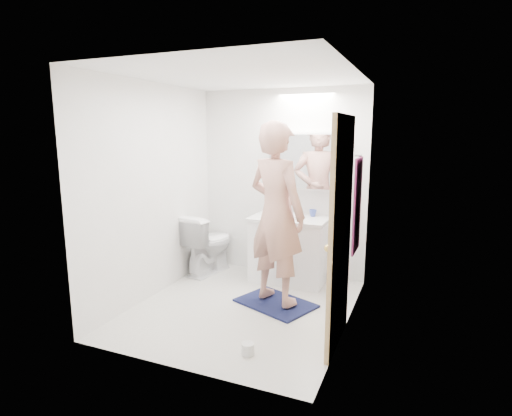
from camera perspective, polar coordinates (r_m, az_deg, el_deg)
The scene contains 23 objects.
floor at distance 4.52m, azimuth -1.85°, elevation -13.71°, with size 2.50×2.50×0.00m, color silver.
ceiling at distance 4.15m, azimuth -2.06°, elevation 18.07°, with size 2.50×2.50×0.00m, color white.
wall_back at distance 5.32m, azimuth 3.64°, elevation 3.46°, with size 2.50×2.50×0.00m, color white.
wall_front at distance 3.10m, azimuth -11.57°, elevation -1.92°, with size 2.50×2.50×0.00m, color white.
wall_left at distance 4.73m, azimuth -14.19°, elevation 2.25°, with size 2.50×2.50×0.00m, color white.
wall_right at distance 3.85m, azimuth 13.12°, elevation 0.46°, with size 2.50×2.50×0.00m, color white.
vanity_cabinet at distance 5.16m, azimuth 4.66°, elevation -5.99°, with size 0.90×0.55×0.78m, color white.
countertop at distance 5.06m, azimuth 4.72°, elevation -1.53°, with size 0.95×0.58×0.04m, color white.
sink_basin at distance 5.08m, azimuth 4.83°, elevation -1.08°, with size 0.36×0.36×0.03m, color white.
faucet at distance 5.24m, azimuth 5.48°, elevation 0.01°, with size 0.02×0.02×0.16m, color silver.
medicine_cabinet at distance 5.13m, azimuth 6.59°, elevation 6.51°, with size 0.88×0.14×0.70m, color white.
mirror_panel at distance 5.06m, azimuth 6.35°, elevation 6.46°, with size 0.84×0.01×0.66m, color silver.
toilet at distance 5.48m, azimuth -6.75°, elevation -4.91°, with size 0.45×0.79×0.80m, color white.
bath_rug at distance 4.59m, azimuth 2.75°, elevation -13.15°, with size 0.80×0.55×0.02m, color #121A39.
person at distance 4.29m, azimuth 2.87°, elevation -0.83°, with size 0.70×0.46×1.93m, color tan.
door at distance 3.56m, azimuth 11.72°, elevation -3.60°, with size 0.04×0.80×2.00m, color tan.
door_knob at distance 3.30m, azimuth 10.01°, elevation -5.59°, with size 0.06×0.06×0.06m, color gold.
towel at distance 4.41m, azimuth 13.97°, elevation 0.36°, with size 0.02×0.42×1.00m, color #17123A.
towel_hook at distance 4.35m, azimuth 14.11°, elevation 7.13°, with size 0.02×0.02×0.07m, color silver.
soap_bottle_a at distance 5.27m, azimuth 2.14°, elevation 0.57°, with size 0.10×0.10×0.25m, color beige.
soap_bottle_b at distance 5.25m, azimuth 3.66°, elevation 0.15°, with size 0.08×0.08×0.18m, color #568DB9.
toothbrush_cup at distance 5.13m, azimuth 7.96°, elevation -0.71°, with size 0.09×0.09×0.09m, color #3A50AF.
toilet_paper_roll at distance 3.65m, azimuth -1.16°, elevation -19.08°, with size 0.11×0.11×0.10m, color silver.
Camera 1 is at (1.71, -3.75, 1.86)m, focal length 28.60 mm.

